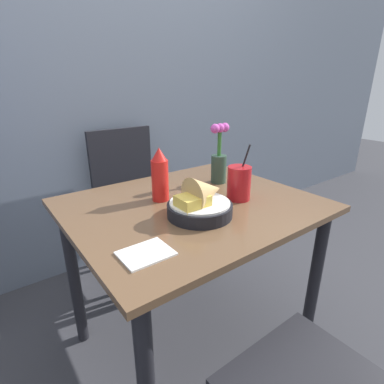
{
  "coord_description": "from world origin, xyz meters",
  "views": [
    {
      "loc": [
        -0.65,
        -0.87,
        1.18
      ],
      "look_at": [
        -0.03,
        -0.03,
        0.78
      ],
      "focal_mm": 28.0,
      "sensor_mm": 36.0,
      "label": 1
    }
  ],
  "objects": [
    {
      "name": "chair_far_window",
      "position": [
        0.08,
        0.75,
        0.53
      ],
      "size": [
        0.4,
        0.4,
        0.9
      ],
      "color": "black",
      "rests_on": "ground_plane"
    },
    {
      "name": "dining_table",
      "position": [
        0.0,
        0.0,
        0.61
      ],
      "size": [
        0.93,
        0.79,
        0.72
      ],
      "color": "brown",
      "rests_on": "ground_plane"
    },
    {
      "name": "ketchup_bottle",
      "position": [
        -0.08,
        0.1,
        0.83
      ],
      "size": [
        0.07,
        0.07,
        0.21
      ],
      "color": "red",
      "rests_on": "dining_table"
    },
    {
      "name": "ground_plane",
      "position": [
        0.0,
        0.0,
        0.0
      ],
      "size": [
        12.0,
        12.0,
        0.0
      ],
      "primitive_type": "plane",
      "color": "#38383D"
    },
    {
      "name": "wall_window",
      "position": [
        0.0,
        0.96,
        1.3
      ],
      "size": [
        7.0,
        0.06,
        2.6
      ],
      "color": "slate",
      "rests_on": "ground_plane"
    },
    {
      "name": "food_basket",
      "position": [
        -0.04,
        -0.11,
        0.77
      ],
      "size": [
        0.23,
        0.23,
        0.15
      ],
      "color": "black",
      "rests_on": "dining_table"
    },
    {
      "name": "napkin",
      "position": [
        -0.33,
        -0.22,
        0.73
      ],
      "size": [
        0.14,
        0.11,
        0.01
      ],
      "color": "white",
      "rests_on": "dining_table"
    },
    {
      "name": "flower_vase",
      "position": [
        0.25,
        0.12,
        0.84
      ],
      "size": [
        0.1,
        0.07,
        0.27
      ],
      "color": "#2D4738",
      "rests_on": "dining_table"
    },
    {
      "name": "drink_cup",
      "position": [
        0.17,
        -0.08,
        0.79
      ],
      "size": [
        0.09,
        0.09,
        0.23
      ],
      "color": "red",
      "rests_on": "dining_table"
    }
  ]
}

